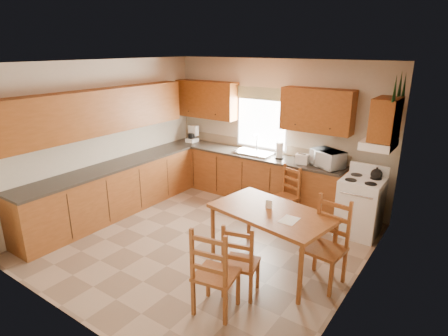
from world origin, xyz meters
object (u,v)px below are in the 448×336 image
Objects in this scene: stove at (360,207)px; chair_far_right at (325,244)px; dining_table at (271,239)px; chair_far_left at (285,194)px; microwave at (327,159)px; chair_near_left at (216,269)px; chair_near_right at (241,258)px.

stove is 0.82× the size of chair_far_right.
chair_far_left is (-0.52, 1.46, 0.05)m from dining_table.
dining_table is at bearing -170.11° from chair_far_right.
chair_far_right is (0.74, -1.96, -0.51)m from microwave.
stove is at bearing 76.73° from dining_table.
chair_near_left is 1.44m from chair_far_right.
chair_far_left is at bearing -91.67° from chair_near_left.
dining_table is (0.01, -2.01, -0.65)m from microwave.
chair_near_right is 1.01× the size of chair_far_left.
chair_near_left is at bearing -118.28° from chair_far_right.
chair_far_right is at bearing -135.12° from chair_near_left.
microwave reaches higher than chair_far_right.
chair_near_left is (-0.79, -2.82, 0.08)m from stove.
dining_table is (-0.70, -1.68, -0.04)m from stove.
chair_near_left reaches higher than chair_near_right.
dining_table is 1.15m from chair_near_left.
chair_near_left is 2.64m from chair_far_left.
chair_near_right reaches higher than chair_far_left.
chair_far_left is 1.88m from chair_far_right.
microwave is 3.20m from chair_near_left.
stove is at bearing 24.76° from chair_far_left.
chair_far_right reaches higher than chair_far_left.
stove is 2.50m from chair_near_right.
microwave is 0.45× the size of chair_far_right.
chair_far_right is at bearing -33.97° from chair_far_left.
chair_far_left is (-0.49, 2.17, -0.00)m from chair_near_right.
chair_near_right is 2.23m from chair_far_left.
microwave is at bearing 116.44° from chair_far_right.
chair_near_left is at bearing -84.77° from dining_table.
chair_near_left is 0.44m from chair_near_right.
microwave reaches higher than chair_near_left.
microwave reaches higher than chair_near_right.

